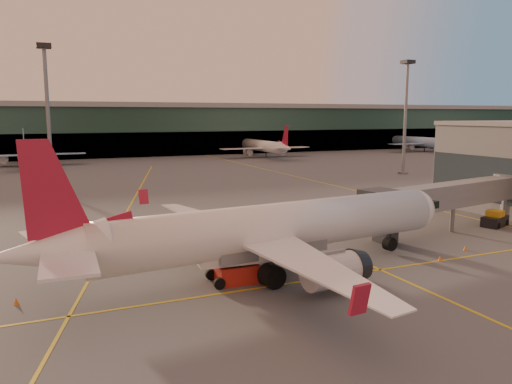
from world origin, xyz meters
name	(u,v)px	position (x,y,z in m)	size (l,w,h in m)	color
ground	(367,297)	(0.00, 0.00, 0.00)	(600.00, 600.00, 0.00)	#4C4F54
taxi_markings	(148,206)	(-7.32, 44.49, 0.01)	(100.12, 173.00, 0.01)	gold
terminal	(110,130)	(0.00, 141.79, 8.76)	(400.00, 20.00, 17.60)	#19382D
mast_west_near	(48,107)	(-20.00, 66.00, 14.86)	(2.40, 2.40, 25.60)	slate
mast_east_near	(406,109)	(55.00, 62.00, 14.86)	(2.40, 2.40, 25.60)	slate
distant_aircraft_row	(43,165)	(-21.00, 118.00, 0.00)	(290.00, 34.00, 13.00)	#82AADA
main_airplane	(265,231)	(-4.95, 7.56, 3.87)	(39.51, 35.68, 11.92)	white
jet_bridge	(460,196)	(23.13, 13.93, 4.11)	(28.29, 8.50, 5.89)	slate
catering_truck	(234,251)	(-7.96, 7.10, 2.59)	(5.99, 2.92, 4.56)	#AE2018
pushback_tug	(495,220)	(28.80, 13.69, 0.79)	(4.24, 3.19, 1.95)	black
cone_nose	(465,248)	(16.84, 6.83, 0.24)	(0.39, 0.39, 0.50)	orange
cone_tail	(16,301)	(-24.04, 8.84, 0.23)	(0.38, 0.38, 0.48)	orange
cone_wing_left	(183,229)	(-7.02, 26.06, 0.29)	(0.47, 0.47, 0.60)	orange
cone_fwd	(440,258)	(11.81, 5.01, 0.23)	(0.38, 0.38, 0.49)	orange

